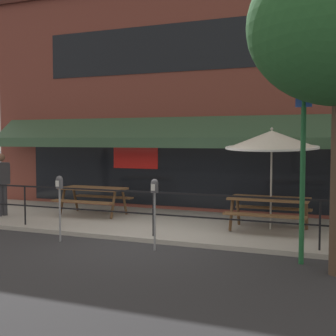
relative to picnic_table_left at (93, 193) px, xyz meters
The scene contains 11 objects.
ground_plane 3.55m from the picnic_table_left, 39.55° to the right, with size 120.00×120.00×0.00m, color #2D2D30.
patio_deck 2.77m from the picnic_table_left, ahead, with size 15.00×4.00×0.10m, color #ADA89E.
restaurant_building 4.34m from the picnic_table_left, 36.79° to the left, with size 15.00×1.60×6.97m.
patio_railing 3.30m from the picnic_table_left, 35.53° to the right, with size 13.84×0.04×0.97m.
picnic_table_left is the anchor object (origin of this frame).
picnic_table_centre 4.91m from the picnic_table_left, ahead, with size 1.80×1.42×0.76m.
patio_umbrella_centre 5.12m from the picnic_table_left, ahead, with size 2.14×2.14×2.38m.
pedestrian_walking 2.52m from the picnic_table_left, 154.80° to the right, with size 0.28×0.62×1.71m.
parking_meter_near 2.95m from the picnic_table_left, 72.53° to the right, with size 0.15×0.16×1.42m.
parking_meter_far 4.14m from the picnic_table_left, 41.60° to the right, with size 0.15×0.16×1.42m.
street_sign_pole 6.61m from the picnic_table_left, 24.39° to the right, with size 0.28×0.09×4.11m.
Camera 1 is at (4.13, -8.87, 2.21)m, focal length 50.00 mm.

